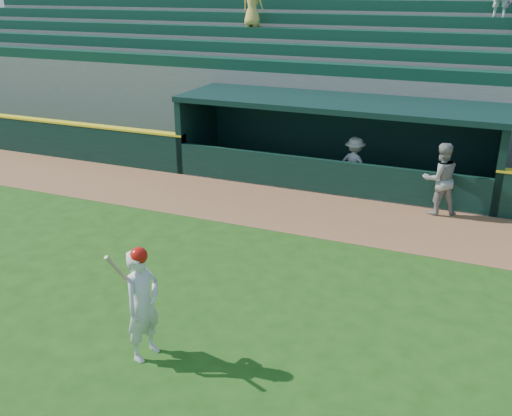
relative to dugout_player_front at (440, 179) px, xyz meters
The scene contains 7 objects.
ground 6.98m from the dugout_player_front, 117.72° to the right, with size 120.00×120.00×0.00m, color #1E4812.
warning_track 3.57m from the dugout_player_front, 159.20° to the right, with size 40.00×3.00×0.01m, color brown.
dugout_player_front is the anchor object (origin of this frame).
dugout_player_inside 2.60m from the dugout_player_front, 159.68° to the left, with size 1.02×0.59×1.59m, color #A8A8A3.
dugout 3.75m from the dugout_player_front, 149.66° to the left, with size 9.40×2.80×2.46m.
stands 7.34m from the dugout_player_front, 116.31° to the left, with size 34.50×6.29×7.40m.
batter_at_plate 8.91m from the dugout_player_front, 113.96° to the right, with size 0.58×0.84×1.93m.
Camera 1 is at (4.20, -8.44, 5.58)m, focal length 40.00 mm.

